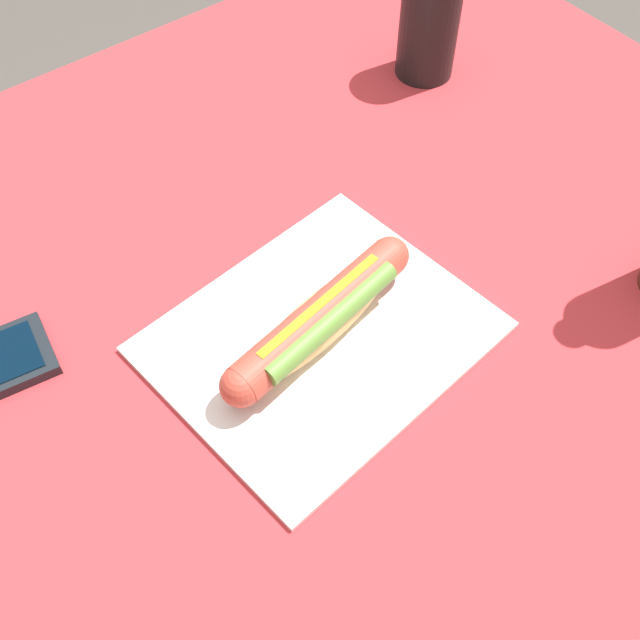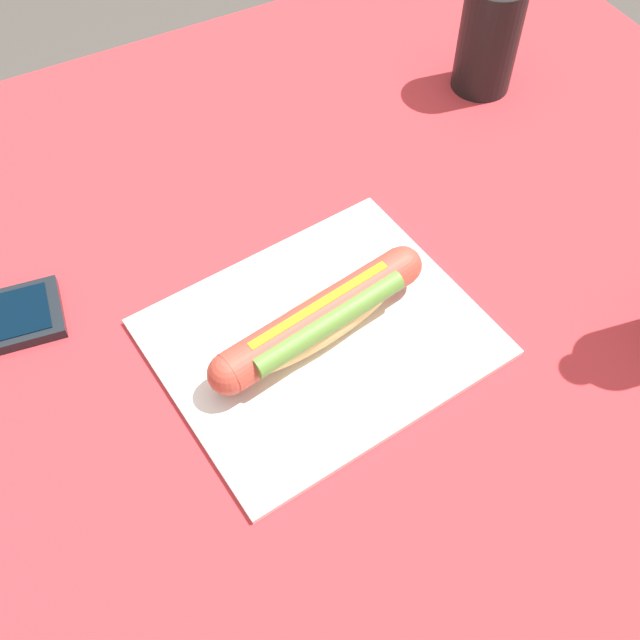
% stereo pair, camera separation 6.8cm
% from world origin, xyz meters
% --- Properties ---
extents(ground_plane, '(6.00, 6.00, 0.00)m').
position_xyz_m(ground_plane, '(0.00, 0.00, 0.00)').
color(ground_plane, '#47423D').
rests_on(ground_plane, ground).
extents(dining_table, '(1.19, 0.98, 0.73)m').
position_xyz_m(dining_table, '(0.00, 0.00, 0.61)').
color(dining_table, brown).
rests_on(dining_table, ground).
extents(paper_wrapper, '(0.31, 0.27, 0.01)m').
position_xyz_m(paper_wrapper, '(0.02, 0.04, 0.73)').
color(paper_wrapper, silver).
rests_on(paper_wrapper, dining_table).
extents(hot_dog, '(0.23, 0.08, 0.05)m').
position_xyz_m(hot_dog, '(0.02, 0.04, 0.76)').
color(hot_dog, '#DBB26B').
rests_on(hot_dog, paper_wrapper).
extents(drinking_cup, '(0.07, 0.07, 0.13)m').
position_xyz_m(drinking_cup, '(-0.34, -0.21, 0.80)').
color(drinking_cup, black).
rests_on(drinking_cup, dining_table).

